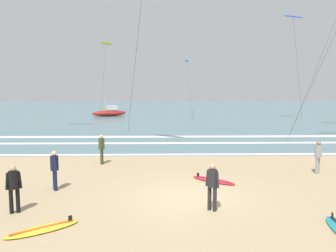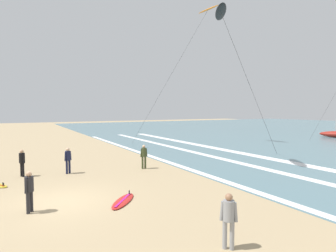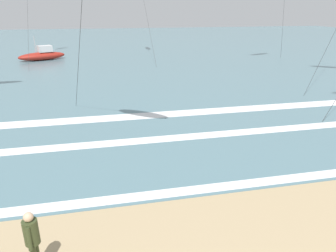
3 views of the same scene
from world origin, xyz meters
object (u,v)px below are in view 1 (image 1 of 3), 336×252
object	(u,v)px
surfer_background_far	(212,183)
surfboard_left_pile	(213,180)
surfer_left_far	(318,154)
kite_blue_distant_high	(293,17)
kite_cyan_high_left	(187,61)
offshore_boat	(109,112)
surfboard_right_spare	(43,229)
surfer_mid_group	(14,184)
surfer_right_near	(55,167)
kite_yellow_distant_low	(106,44)
surfer_left_near	(102,147)

from	to	relation	value
surfer_background_far	surfboard_left_pile	distance (m)	3.69
surfer_left_far	kite_blue_distant_high	distance (m)	30.52
kite_cyan_high_left	offshore_boat	world-z (taller)	kite_cyan_high_left
surfboard_right_spare	kite_cyan_high_left	bearing A→B (deg)	80.47
surfer_mid_group	kite_cyan_high_left	distance (m)	44.73
surfboard_right_spare	kite_cyan_high_left	world-z (taller)	kite_cyan_high_left
kite_cyan_high_left	kite_blue_distant_high	bearing A→B (deg)	-43.54
kite_cyan_high_left	surfboard_right_spare	bearing A→B (deg)	-99.53
surfer_background_far	surfer_right_near	xyz separation A→B (m)	(-5.96, 2.38, 0.00)
surfboard_right_spare	kite_yellow_distant_low	size ratio (longest dim) A/B	0.16
kite_blue_distant_high	surfer_left_near	bearing A→B (deg)	-128.93
surfer_background_far	kite_yellow_distant_low	bearing A→B (deg)	103.47
kite_yellow_distant_low	offshore_boat	xyz separation A→B (m)	(1.01, -4.68, -10.80)
surfer_background_far	kite_blue_distant_high	xyz separation A→B (m)	(14.73, 31.34, 12.00)
surfer_mid_group	kite_cyan_high_left	xyz separation A→B (m)	(8.87, 43.18, 7.59)
surfer_mid_group	kite_blue_distant_high	bearing A→B (deg)	55.99
surfer_mid_group	surfer_left_far	bearing A→B (deg)	21.49
surfer_right_near	surfboard_right_spare	distance (m)	4.06
surfer_left_far	surfboard_right_spare	xyz separation A→B (m)	(-10.90, -6.22, -0.91)
kite_blue_distant_high	surfer_left_far	bearing A→B (deg)	-108.55
surfer_right_near	surfboard_left_pile	bearing A→B (deg)	9.88
kite_cyan_high_left	kite_yellow_distant_low	distance (m)	13.33
surfer_right_near	surfboard_left_pile	world-z (taller)	surfer_right_near
surfer_right_near	surfer_background_far	bearing A→B (deg)	-21.75
surfboard_left_pile	kite_yellow_distant_low	size ratio (longest dim) A/B	0.15
surfer_background_far	surfer_left_far	size ratio (longest dim) A/B	1.00
surfboard_right_spare	surfboard_left_pile	xyz separation A→B (m)	(5.71, 5.00, 0.00)
surfer_left_near	surfboard_right_spare	world-z (taller)	surfer_left_near
surfer_background_far	surfer_left_far	world-z (taller)	same
surfer_left_far	offshore_boat	xyz separation A→B (m)	(-15.38, 34.84, -0.40)
surfer_background_far	kite_cyan_high_left	bearing A→B (deg)	86.84
surfer_mid_group	offshore_boat	world-z (taller)	offshore_boat
surfer_left_far	offshore_boat	distance (m)	38.09
surfer_left_far	surfboard_right_spare	distance (m)	12.59
surfer_background_far	kite_blue_distant_high	distance (m)	36.65
surfer_right_near	surfer_left_far	world-z (taller)	same
surfboard_left_pile	kite_yellow_distant_low	world-z (taller)	kite_yellow_distant_low
surfer_left_far	kite_cyan_high_left	size ratio (longest dim) A/B	0.13
surfer_mid_group	surfboard_right_spare	distance (m)	2.16
surfer_background_far	surfer_left_near	distance (m)	8.57
surfer_background_far	kite_yellow_distant_low	size ratio (longest dim) A/B	0.12
surfer_background_far	surfer_left_far	distance (m)	7.49
surfer_left_near	surfboard_right_spare	xyz separation A→B (m)	(-0.18, -8.50, -0.91)
kite_cyan_high_left	surfboard_left_pile	bearing A→B (deg)	-92.57
surfboard_right_spare	offshore_boat	xyz separation A→B (m)	(-4.48, 41.06, 0.51)
surfboard_left_pile	kite_blue_distant_high	world-z (taller)	kite_blue_distant_high
surfer_left_far	offshore_boat	bearing A→B (deg)	113.82
surfer_left_near	kite_blue_distant_high	size ratio (longest dim) A/B	0.12
kite_cyan_high_left	kite_yellow_distant_low	world-z (taller)	kite_yellow_distant_low
surfer_background_far	surfer_right_near	world-z (taller)	same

